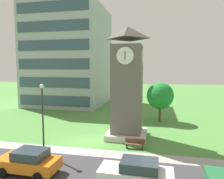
{
  "coord_description": "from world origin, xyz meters",
  "views": [
    {
      "loc": [
        6.72,
        -19.46,
        7.28
      ],
      "look_at": [
        1.83,
        3.39,
        4.94
      ],
      "focal_mm": 34.18,
      "sensor_mm": 36.0,
      "label": 1
    }
  ],
  "objects_px": {
    "park_bench": "(135,144)",
    "tree_streetside": "(160,96)",
    "clock_tower": "(127,89)",
    "parked_car_white": "(137,173)",
    "street_lamp": "(43,111)",
    "parked_car_orange": "(29,161)"
  },
  "relations": [
    {
      "from": "park_bench",
      "to": "tree_streetside",
      "type": "distance_m",
      "value": 11.27
    },
    {
      "from": "clock_tower",
      "to": "parked_car_white",
      "type": "height_order",
      "value": "clock_tower"
    },
    {
      "from": "street_lamp",
      "to": "parked_car_orange",
      "type": "bearing_deg",
      "value": -77.48
    },
    {
      "from": "clock_tower",
      "to": "parked_car_orange",
      "type": "distance_m",
      "value": 11.56
    },
    {
      "from": "clock_tower",
      "to": "street_lamp",
      "type": "relative_size",
      "value": 1.92
    },
    {
      "from": "tree_streetside",
      "to": "parked_car_white",
      "type": "relative_size",
      "value": 1.17
    },
    {
      "from": "parked_car_white",
      "to": "park_bench",
      "type": "bearing_deg",
      "value": 96.96
    },
    {
      "from": "parked_car_orange",
      "to": "parked_car_white",
      "type": "distance_m",
      "value": 7.46
    },
    {
      "from": "tree_streetside",
      "to": "parked_car_white",
      "type": "bearing_deg",
      "value": -95.23
    },
    {
      "from": "street_lamp",
      "to": "parked_car_white",
      "type": "distance_m",
      "value": 9.27
    },
    {
      "from": "clock_tower",
      "to": "street_lamp",
      "type": "bearing_deg",
      "value": -136.32
    },
    {
      "from": "street_lamp",
      "to": "parked_car_orange",
      "type": "xyz_separation_m",
      "value": [
        0.71,
        -3.22,
        -2.84
      ]
    },
    {
      "from": "tree_streetside",
      "to": "parked_car_orange",
      "type": "xyz_separation_m",
      "value": [
        -9.0,
        -16.7,
        -2.69
      ]
    },
    {
      "from": "clock_tower",
      "to": "parked_car_orange",
      "type": "relative_size",
      "value": 2.67
    },
    {
      "from": "park_bench",
      "to": "parked_car_white",
      "type": "height_order",
      "value": "parked_car_white"
    },
    {
      "from": "park_bench",
      "to": "parked_car_white",
      "type": "distance_m",
      "value": 6.28
    },
    {
      "from": "parked_car_orange",
      "to": "street_lamp",
      "type": "bearing_deg",
      "value": 102.52
    },
    {
      "from": "street_lamp",
      "to": "park_bench",
      "type": "bearing_deg",
      "value": 21.3
    },
    {
      "from": "clock_tower",
      "to": "tree_streetside",
      "type": "height_order",
      "value": "clock_tower"
    },
    {
      "from": "street_lamp",
      "to": "parked_car_orange",
      "type": "distance_m",
      "value": 4.35
    },
    {
      "from": "park_bench",
      "to": "parked_car_white",
      "type": "relative_size",
      "value": 0.39
    },
    {
      "from": "parked_car_orange",
      "to": "parked_car_white",
      "type": "bearing_deg",
      "value": -0.85
    }
  ]
}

